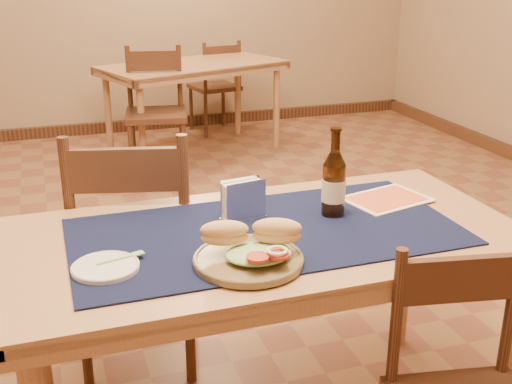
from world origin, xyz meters
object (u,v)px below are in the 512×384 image
object	(u,v)px
chair_main_far	(136,245)
napkin_holder	(243,201)
beer_bottle	(334,183)
sandwich_plate	(251,252)
main_table	(266,256)
back_table	(194,73)

from	to	relation	value
chair_main_far	napkin_holder	world-z (taller)	chair_main_far
chair_main_far	beer_bottle	world-z (taller)	beer_bottle
sandwich_plate	napkin_holder	bearing A→B (deg)	76.42
main_table	napkin_holder	xyz separation A→B (m)	(-0.04, 0.12, 0.15)
chair_main_far	main_table	bearing A→B (deg)	-57.94
back_table	beer_bottle	distance (m)	3.32
back_table	napkin_holder	world-z (taller)	napkin_holder
main_table	beer_bottle	xyz separation A→B (m)	(0.25, 0.06, 0.20)
main_table	beer_bottle	distance (m)	0.33
back_table	beer_bottle	size ratio (longest dim) A/B	5.43
main_table	chair_main_far	size ratio (longest dim) A/B	1.61
main_table	chair_main_far	bearing A→B (deg)	122.06
back_table	sandwich_plate	distance (m)	3.62
sandwich_plate	chair_main_far	bearing A→B (deg)	107.07
main_table	sandwich_plate	size ratio (longest dim) A/B	5.06
back_table	chair_main_far	distance (m)	2.97
beer_bottle	napkin_holder	world-z (taller)	beer_bottle
beer_bottle	napkin_holder	distance (m)	0.30
chair_main_far	beer_bottle	bearing A→B (deg)	-39.07
back_table	sandwich_plate	bearing A→B (deg)	-100.85
main_table	back_table	distance (m)	3.41
napkin_holder	sandwich_plate	bearing A→B (deg)	-103.58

